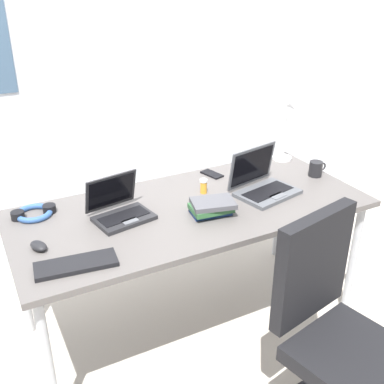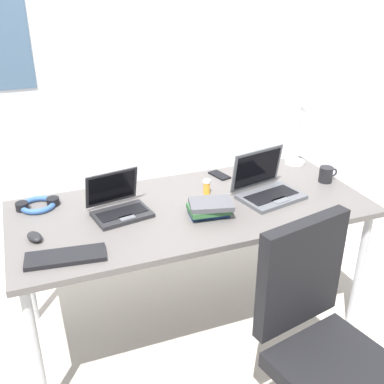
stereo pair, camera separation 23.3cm
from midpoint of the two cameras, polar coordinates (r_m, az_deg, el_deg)
name	(u,v)px [view 2 (the right image)]	position (r m, az deg, el deg)	size (l,w,h in m)	color
ground_plane	(192,320)	(2.78, 2.48, -15.43)	(12.00, 12.00, 0.00)	#B7AD9E
wall_back	(132,58)	(3.18, -5.25, 16.03)	(6.00, 0.13, 2.60)	silver
desk	(192,216)	(2.39, 2.79, -3.02)	(1.80, 0.80, 0.74)	#595451
desk_lamp	(301,134)	(2.89, 15.46, 6.76)	(0.12, 0.18, 0.40)	white
laptop_front_left	(267,188)	(2.50, 11.78, 0.44)	(0.37, 0.32, 0.24)	#515459
laptop_front_right	(119,206)	(2.29, -6.08, -1.77)	(0.31, 0.28, 0.20)	#232326
external_keyboard	(66,257)	(1.99, -11.97, -7.86)	(0.33, 0.12, 0.02)	black
computer_mouse	(35,237)	(2.15, -15.81, -5.38)	(0.06, 0.10, 0.03)	black
cell_phone	(219,175)	(2.72, 5.84, 2.01)	(0.06, 0.14, 0.01)	black
headphones	(38,205)	(2.43, -15.78, -1.57)	(0.21, 0.18, 0.04)	#335999
pill_bottle	(207,187)	(2.48, 4.50, 0.61)	(0.04, 0.04, 0.08)	gold
book_stack	(210,208)	(2.27, 5.12, -2.04)	(0.23, 0.19, 0.08)	navy
coffee_mug	(326,174)	(2.75, 18.45, 2.00)	(0.11, 0.08, 0.09)	black
office_chair	(323,362)	(2.10, 18.98, -19.20)	(0.53, 0.58, 0.97)	black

